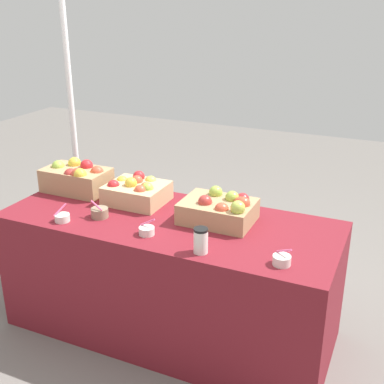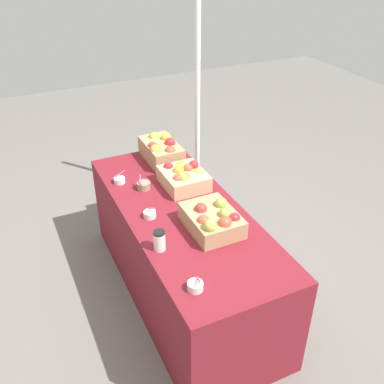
{
  "view_description": "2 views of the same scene",
  "coord_description": "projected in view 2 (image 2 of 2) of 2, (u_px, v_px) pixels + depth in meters",
  "views": [
    {
      "loc": [
        1.16,
        -2.25,
        1.9
      ],
      "look_at": [
        0.16,
        -0.05,
        0.94
      ],
      "focal_mm": 46.27,
      "sensor_mm": 36.0,
      "label": 1
    },
    {
      "loc": [
        2.25,
        -0.99,
        2.42
      ],
      "look_at": [
        -0.01,
        0.08,
        0.86
      ],
      "focal_mm": 41.48,
      "sensor_mm": 36.0,
      "label": 2
    }
  ],
  "objects": [
    {
      "name": "sample_bowl_far",
      "position": [
        144.0,
        185.0,
        3.19
      ],
      "size": [
        0.1,
        0.1,
        0.1
      ],
      "color": "gray",
      "rests_on": "table"
    },
    {
      "name": "apple_crate_left",
      "position": [
        161.0,
        150.0,
        3.53
      ],
      "size": [
        0.41,
        0.25,
        0.2
      ],
      "color": "tan",
      "rests_on": "table"
    },
    {
      "name": "sample_bowl_mid",
      "position": [
        195.0,
        286.0,
        2.33
      ],
      "size": [
        0.09,
        0.09,
        0.09
      ],
      "color": "silver",
      "rests_on": "table"
    },
    {
      "name": "tent_pole",
      "position": [
        198.0,
        89.0,
        3.86
      ],
      "size": [
        0.04,
        0.04,
        2.26
      ],
      "primitive_type": "cylinder",
      "color": "white",
      "rests_on": "ground_plane"
    },
    {
      "name": "sample_bowl_near",
      "position": [
        119.0,
        180.0,
        3.27
      ],
      "size": [
        0.08,
        0.09,
        0.09
      ],
      "color": "silver",
      "rests_on": "table"
    },
    {
      "name": "apple_crate_right",
      "position": [
        213.0,
        220.0,
        2.76
      ],
      "size": [
        0.39,
        0.29,
        0.18
      ],
      "color": "tan",
      "rests_on": "table"
    },
    {
      "name": "ground_plane",
      "position": [
        183.0,
        290.0,
        3.37
      ],
      "size": [
        10.0,
        10.0,
        0.0
      ],
      "primitive_type": "plane",
      "color": "slate"
    },
    {
      "name": "apple_crate_middle",
      "position": [
        184.0,
        177.0,
        3.21
      ],
      "size": [
        0.35,
        0.3,
        0.16
      ],
      "color": "tan",
      "rests_on": "table"
    },
    {
      "name": "sample_bowl_extra",
      "position": [
        150.0,
        214.0,
        2.89
      ],
      "size": [
        0.09,
        0.08,
        0.09
      ],
      "color": "silver",
      "rests_on": "table"
    },
    {
      "name": "table",
      "position": [
        183.0,
        253.0,
        3.17
      ],
      "size": [
        1.9,
        0.76,
        0.74
      ],
      "primitive_type": "cube",
      "color": "maroon",
      "rests_on": "ground_plane"
    },
    {
      "name": "coffee_cup",
      "position": [
        159.0,
        241.0,
        2.59
      ],
      "size": [
        0.07,
        0.07,
        0.13
      ],
      "color": "silver",
      "rests_on": "table"
    }
  ]
}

